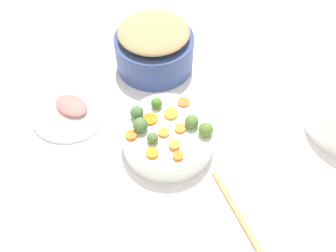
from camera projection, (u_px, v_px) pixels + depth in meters
name	position (u px, v px, depth m)	size (l,w,h in m)	color
tabletop	(161.00, 151.00, 0.95)	(2.40, 2.40, 0.02)	silver
serving_bowl_carrots	(168.00, 136.00, 0.92)	(0.24, 0.24, 0.07)	white
metal_pot	(155.00, 52.00, 1.09)	(0.24, 0.24, 0.11)	#33467B
stuffing_mound	(154.00, 32.00, 1.03)	(0.21, 0.21, 0.04)	tan
carrot_slice_0	(152.00, 153.00, 0.84)	(0.03, 0.03, 0.01)	orange
carrot_slice_1	(164.00, 131.00, 0.88)	(0.03, 0.03, 0.01)	orange
carrot_slice_2	(171.00, 114.00, 0.92)	(0.04, 0.04, 0.01)	orange
carrot_slice_3	(174.00, 145.00, 0.86)	(0.03, 0.03, 0.01)	orange
carrot_slice_4	(178.00, 156.00, 0.84)	(0.03, 0.03, 0.01)	orange
carrot_slice_5	(150.00, 119.00, 0.91)	(0.04, 0.04, 0.01)	orange
carrot_slice_6	(184.00, 102.00, 0.94)	(0.03, 0.03, 0.01)	orange
carrot_slice_7	(180.00, 128.00, 0.89)	(0.03, 0.03, 0.01)	orange
carrot_slice_8	(131.00, 135.00, 0.87)	(0.03, 0.03, 0.01)	orange
brussels_sprout_0	(157.00, 103.00, 0.93)	(0.03, 0.03, 0.03)	#447826
brussels_sprout_1	(137.00, 113.00, 0.90)	(0.04, 0.04, 0.04)	#456F39
brussels_sprout_2	(153.00, 138.00, 0.86)	(0.03, 0.03, 0.03)	#4D6E2C
brussels_sprout_3	(192.00, 122.00, 0.88)	(0.04, 0.04, 0.04)	#51762F
brussels_sprout_4	(206.00, 130.00, 0.87)	(0.04, 0.04, 0.04)	#547B29
brussels_sprout_5	(140.00, 125.00, 0.88)	(0.04, 0.04, 0.04)	#4E6F3B
ham_plate	(71.00, 111.00, 1.01)	(0.22, 0.22, 0.01)	white
ham_slice_main	(71.00, 105.00, 1.00)	(0.10, 0.07, 0.02)	#C87167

